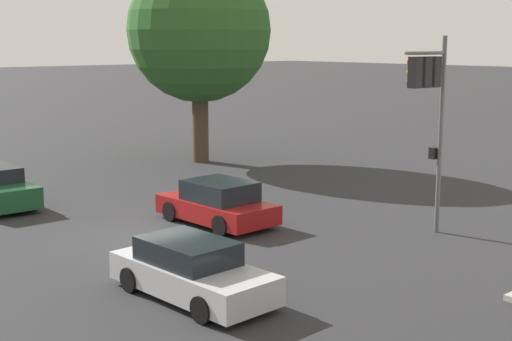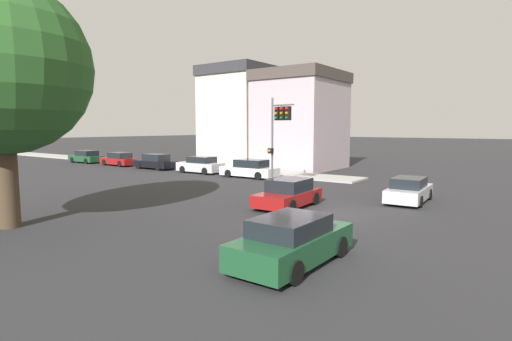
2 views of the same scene
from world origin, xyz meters
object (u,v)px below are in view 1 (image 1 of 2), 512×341
street_tree (199,31)px  traffic_signal (429,93)px  crossing_car_1 (218,204)px  crossing_car_2 (191,271)px

street_tree → traffic_signal: bearing=-11.3°
crossing_car_1 → crossing_car_2: 6.77m
street_tree → traffic_signal: street_tree is taller
traffic_signal → crossing_car_1: 7.43m
street_tree → crossing_car_1: 13.55m
street_tree → crossing_car_2: 19.87m
street_tree → traffic_signal: (15.37, -3.06, -2.01)m
street_tree → crossing_car_2: size_ratio=2.25×
traffic_signal → crossing_car_1: (-5.19, -3.87, -3.65)m
street_tree → crossing_car_1: size_ratio=2.35×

